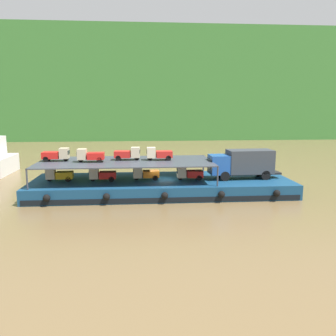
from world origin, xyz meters
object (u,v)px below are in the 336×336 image
mini_truck_upper_mid (90,155)px  mini_truck_lower_stern (59,175)px  mini_truck_lower_aft (102,174)px  mini_truck_lower_fore (189,173)px  mini_truck_lower_mid (146,173)px  cargo_barge (162,186)px  mini_truck_upper_stern (56,155)px  mini_truck_upper_bow (159,154)px  covered_lorry (243,163)px  mini_truck_upper_fore (128,154)px

mini_truck_upper_mid → mini_truck_lower_stern: bearing=177.2°
mini_truck_lower_aft → mini_truck_lower_fore: 9.15m
mini_truck_lower_aft → mini_truck_lower_mid: bearing=2.4°
cargo_barge → mini_truck_upper_stern: size_ratio=9.88×
mini_truck_lower_mid → mini_truck_upper_bow: size_ratio=1.01×
mini_truck_upper_stern → mini_truck_upper_mid: same height
mini_truck_lower_fore → mini_truck_upper_bow: bearing=162.6°
covered_lorry → mini_truck_lower_mid: bearing=179.4°
mini_truck_upper_stern → mini_truck_upper_mid: (3.66, -0.93, 0.00)m
covered_lorry → mini_truck_upper_mid: 16.15m
mini_truck_upper_mid → mini_truck_upper_bow: 7.20m
mini_truck_upper_fore → mini_truck_lower_stern: bearing=-172.8°
covered_lorry → mini_truck_upper_mid: (-16.12, 0.05, 1.00)m
covered_lorry → mini_truck_lower_aft: size_ratio=2.89×
covered_lorry → mini_truck_upper_bow: bearing=175.0°
mini_truck_lower_stern → mini_truck_upper_bow: 10.66m
covered_lorry → mini_truck_upper_fore: size_ratio=2.83×
mini_truck_lower_aft → mini_truck_lower_mid: size_ratio=0.98×
mini_truck_lower_mid → mini_truck_upper_stern: mini_truck_upper_stern is taller
covered_lorry → mini_truck_upper_fore: 12.40m
mini_truck_lower_stern → mini_truck_lower_aft: same height
mini_truck_upper_mid → mini_truck_lower_aft: bearing=-6.8°
mini_truck_lower_aft → mini_truck_lower_stern: bearing=176.1°
mini_truck_upper_bow → mini_truck_upper_stern: bearing=178.9°
mini_truck_lower_stern → mini_truck_upper_stern: (-0.36, 0.77, 2.00)m
mini_truck_lower_mid → mini_truck_lower_stern: bearing=179.3°
mini_truck_upper_stern → covered_lorry: bearing=-2.8°
cargo_barge → mini_truck_upper_bow: (-0.26, 0.47, 3.44)m
mini_truck_upper_fore → mini_truck_upper_stern: bearing=-179.0°
mini_truck_upper_stern → mini_truck_upper_bow: same height
cargo_barge → covered_lorry: 9.04m
cargo_barge → mini_truck_lower_aft: mini_truck_lower_aft is taller
cargo_barge → mini_truck_upper_stern: bearing=176.5°
mini_truck_lower_stern → mini_truck_lower_fore: (13.62, -0.43, 0.00)m
cargo_barge → mini_truck_upper_stern: 11.61m
mini_truck_lower_fore → mini_truck_upper_stern: bearing=175.1°
mini_truck_lower_fore → mini_truck_upper_mid: size_ratio=1.00×
mini_truck_upper_fore → mini_truck_upper_bow: 3.36m
mini_truck_lower_fore → mini_truck_upper_fore: bearing=168.5°
mini_truck_lower_stern → mini_truck_upper_bow: bearing=3.1°
cargo_barge → mini_truck_lower_fore: (2.91, -0.52, 1.44)m
covered_lorry → cargo_barge: bearing=178.0°
mini_truck_lower_aft → mini_truck_upper_stern: size_ratio=0.99×
covered_lorry → mini_truck_upper_fore: mini_truck_upper_fore is taller
cargo_barge → mini_truck_lower_aft: 6.42m
mini_truck_lower_mid → mini_truck_upper_mid: bearing=-179.5°
covered_lorry → mini_truck_lower_fore: covered_lorry is taller
mini_truck_lower_stern → mini_truck_upper_stern: size_ratio=1.01×
mini_truck_upper_stern → mini_truck_upper_mid: 3.77m
mini_truck_lower_stern → mini_truck_lower_mid: 8.99m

